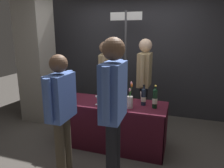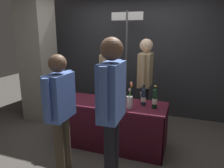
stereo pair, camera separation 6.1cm
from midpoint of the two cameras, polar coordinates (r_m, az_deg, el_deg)
The scene contains 20 objects.
ground_plane at distance 3.60m, azimuth 0.50°, elevation -16.05°, with size 12.00×12.00×0.00m, color #514C47.
back_partition at distance 4.70m, azimuth 7.13°, elevation 10.89°, with size 6.16×0.12×3.12m, color #2D2D33.
concrete_pillar at distance 4.56m, azimuth -19.39°, elevation 11.38°, with size 0.56×0.56×3.32m, color gray.
tasting_table at distance 3.38m, azimuth 0.52°, elevation -8.71°, with size 1.69×0.64×0.73m.
featured_wine_bottle at distance 3.09m, azimuth 12.08°, elevation -3.84°, with size 0.07×0.07×0.34m.
display_bottle_0 at distance 3.39m, azimuth 2.79°, elevation -1.95°, with size 0.08×0.08×0.35m.
display_bottle_1 at distance 3.32m, azimuth 1.07°, elevation -2.60°, with size 0.07×0.07×0.32m.
display_bottle_2 at distance 3.41m, azimuth 0.07°, elevation -2.19°, with size 0.07×0.07×0.30m.
display_bottle_3 at distance 3.50m, azimuth -11.20°, elevation -1.81°, with size 0.07×0.07×0.34m.
display_bottle_4 at distance 3.18m, azimuth 9.11°, elevation -3.38°, with size 0.07×0.07×0.32m.
wine_glass_near_vendor at distance 3.46m, azimuth -1.39°, elevation -2.52°, with size 0.07×0.07×0.13m.
wine_glass_mid at distance 3.20m, azimuth -3.51°, elevation -3.82°, with size 0.07×0.07×0.13m.
wine_glass_near_taster at distance 3.63m, azimuth -10.24°, elevation -1.91°, with size 0.06×0.06×0.14m.
flower_vase at distance 3.05m, azimuth 5.37°, elevation -4.47°, with size 0.09×0.09×0.39m.
brochure_stand at distance 3.35m, azimuth 8.54°, elevation -3.62°, with size 0.17×0.01×0.14m, color silver.
vendor_presenter at distance 3.86m, azimuth 9.41°, elevation 1.98°, with size 0.23×0.58×1.69m.
vendor_assistant at distance 4.06m, azimuth -1.14°, elevation 2.15°, with size 0.29×0.54×1.63m.
taster_foreground_right at distance 2.27m, azimuth 0.66°, elevation -4.97°, with size 0.24×0.60×1.75m.
taster_foreground_left at distance 2.63m, azimuth -13.23°, elevation -5.94°, with size 0.21×0.57×1.55m.
booth_signpost at distance 4.24m, azimuth 4.35°, elevation 7.92°, with size 0.63×0.04×2.20m.
Camera 2 is at (1.04, -2.94, 1.80)m, focal length 33.73 mm.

